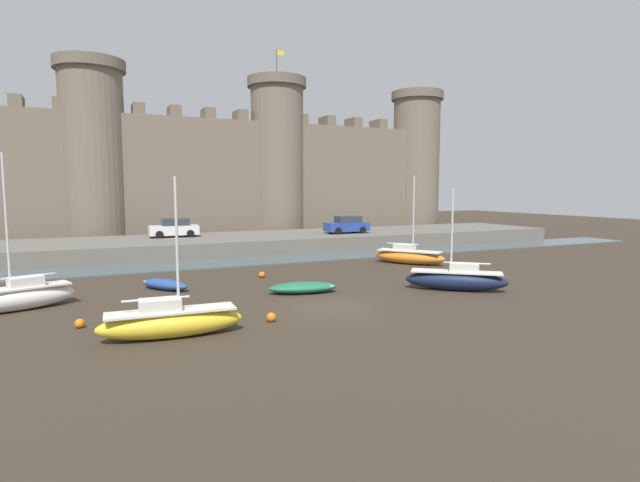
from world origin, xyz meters
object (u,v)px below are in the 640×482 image
(sailboat_foreground_left, at_px, (18,297))
(mooring_buoy_mid_mud, at_px, (271,317))
(sailboat_midflat_right, at_px, (171,321))
(mooring_buoy_near_channel, at_px, (262,275))
(rowboat_midflat_centre, at_px, (303,287))
(sailboat_near_channel_right, at_px, (409,256))
(rowboat_midflat_left, at_px, (165,284))
(car_quay_centre_west, at_px, (347,225))
(sailboat_foreground_centre, at_px, (456,279))
(mooring_buoy_near_shore, at_px, (80,323))
(car_quay_centre_east, at_px, (174,228))

(sailboat_foreground_left, bearing_deg, mooring_buoy_mid_mud, -34.33)
(sailboat_midflat_right, xyz_separation_m, mooring_buoy_near_channel, (6.87, 10.43, -0.42))
(rowboat_midflat_centre, relative_size, sailboat_foreground_left, 0.54)
(sailboat_near_channel_right, height_order, rowboat_midflat_centre, sailboat_near_channel_right)
(rowboat_midflat_left, distance_m, car_quay_centre_west, 23.17)
(sailboat_near_channel_right, height_order, sailboat_midflat_right, sailboat_near_channel_right)
(rowboat_midflat_left, bearing_deg, car_quay_centre_west, 37.14)
(sailboat_foreground_left, distance_m, sailboat_foreground_centre, 21.22)
(sailboat_midflat_right, relative_size, mooring_buoy_near_channel, 15.56)
(rowboat_midflat_centre, relative_size, mooring_buoy_near_shore, 10.30)
(rowboat_midflat_left, distance_m, mooring_buoy_near_channel, 6.04)
(sailboat_midflat_right, relative_size, sailboat_foreground_centre, 1.08)
(rowboat_midflat_left, relative_size, mooring_buoy_mid_mud, 7.92)
(rowboat_midflat_centre, distance_m, mooring_buoy_near_shore, 10.73)
(rowboat_midflat_left, bearing_deg, mooring_buoy_near_channel, 12.94)
(car_quay_centre_west, bearing_deg, mooring_buoy_mid_mud, -124.33)
(rowboat_midflat_left, xyz_separation_m, car_quay_centre_east, (3.04, 16.78, 1.74))
(mooring_buoy_near_channel, height_order, mooring_buoy_near_shore, mooring_buoy_near_channel)
(rowboat_midflat_centre, relative_size, car_quay_centre_east, 0.91)
(mooring_buoy_mid_mud, bearing_deg, sailboat_midflat_right, -172.90)
(sailboat_foreground_centre, height_order, mooring_buoy_mid_mud, sailboat_foreground_centre)
(sailboat_midflat_right, relative_size, mooring_buoy_near_shore, 15.92)
(mooring_buoy_near_channel, bearing_deg, sailboat_midflat_right, -123.38)
(rowboat_midflat_centre, height_order, car_quay_centre_west, car_quay_centre_west)
(sailboat_midflat_right, distance_m, car_quay_centre_east, 26.21)
(rowboat_midflat_left, relative_size, car_quay_centre_east, 0.73)
(sailboat_foreground_centre, bearing_deg, sailboat_near_channel_right, 70.25)
(rowboat_midflat_centre, distance_m, mooring_buoy_near_channel, 5.29)
(sailboat_near_channel_right, distance_m, rowboat_midflat_centre, 12.61)
(car_quay_centre_west, bearing_deg, sailboat_foreground_centre, -101.75)
(sailboat_foreground_centre, height_order, mooring_buoy_near_channel, sailboat_foreground_centre)
(mooring_buoy_mid_mud, bearing_deg, rowboat_midflat_centre, 54.19)
(sailboat_foreground_left, distance_m, rowboat_midflat_left, 6.88)
(mooring_buoy_near_channel, bearing_deg, car_quay_centre_west, 45.16)
(car_quay_centre_east, bearing_deg, mooring_buoy_near_shore, -107.07)
(mooring_buoy_mid_mud, relative_size, car_quay_centre_west, 0.09)
(mooring_buoy_mid_mud, bearing_deg, sailboat_foreground_centre, 9.61)
(car_quay_centre_east, bearing_deg, sailboat_midflat_right, -98.85)
(mooring_buoy_mid_mud, height_order, car_quay_centre_west, car_quay_centre_west)
(rowboat_midflat_left, distance_m, car_quay_centre_east, 17.15)
(sailboat_foreground_centre, relative_size, car_quay_centre_east, 1.31)
(mooring_buoy_near_channel, relative_size, car_quay_centre_west, 0.09)
(car_quay_centre_east, bearing_deg, sailboat_near_channel_right, -45.29)
(sailboat_near_channel_right, relative_size, mooring_buoy_near_channel, 16.94)
(mooring_buoy_near_channel, height_order, mooring_buoy_mid_mud, mooring_buoy_mid_mud)
(sailboat_foreground_left, relative_size, car_quay_centre_east, 1.68)
(sailboat_near_channel_right, relative_size, rowboat_midflat_left, 2.10)
(sailboat_midflat_right, distance_m, mooring_buoy_mid_mud, 4.07)
(sailboat_near_channel_right, distance_m, rowboat_midflat_left, 17.51)
(mooring_buoy_near_channel, distance_m, mooring_buoy_mid_mud, 10.33)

